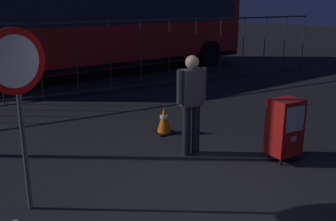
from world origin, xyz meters
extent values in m
plane|color=black|center=(0.00, 0.00, 0.00)|extent=(60.00, 60.00, 0.00)
cylinder|color=black|center=(1.86, 0.34, 0.06)|extent=(0.04, 0.04, 0.12)
cylinder|color=black|center=(2.19, 0.34, 0.06)|extent=(0.04, 0.04, 0.12)
cylinder|color=black|center=(1.86, 0.62, 0.06)|extent=(0.04, 0.04, 0.12)
cylinder|color=black|center=(2.19, 0.62, 0.06)|extent=(0.04, 0.04, 0.12)
cube|color=#9E1411|center=(2.02, 0.48, 0.57)|extent=(0.48, 0.40, 0.90)
cube|color=#B2B7BF|center=(2.02, 0.27, 0.75)|extent=(0.36, 0.01, 0.40)
cube|color=gray|center=(2.02, 0.27, 0.43)|extent=(0.10, 0.02, 0.08)
cylinder|color=#4C4F54|center=(-1.85, 0.89, 1.10)|extent=(0.06, 0.06, 2.20)
cylinder|color=red|center=(-1.85, 0.87, 1.85)|extent=(0.71, 0.31, 0.76)
cylinder|color=white|center=(-1.85, 0.86, 1.85)|extent=(0.56, 0.23, 0.60)
cylinder|color=black|center=(0.78, 1.43, 0.42)|extent=(0.14, 0.14, 0.85)
cylinder|color=black|center=(0.96, 1.43, 0.42)|extent=(0.14, 0.14, 0.85)
cube|color=#3F3F47|center=(0.87, 1.43, 1.15)|extent=(0.36, 0.20, 0.60)
sphere|color=tan|center=(0.87, 1.43, 1.56)|extent=(0.22, 0.22, 0.22)
cylinder|color=#3F3F47|center=(0.64, 1.43, 1.18)|extent=(0.09, 0.09, 0.55)
cylinder|color=#3F3F47|center=(1.10, 1.43, 1.18)|extent=(0.09, 0.09, 0.55)
cube|color=black|center=(1.01, 2.60, 0.01)|extent=(0.36, 0.36, 0.03)
cone|color=orange|center=(1.01, 2.60, 0.28)|extent=(0.28, 0.28, 0.50)
cylinder|color=white|center=(1.01, 2.60, 0.33)|extent=(0.17, 0.17, 0.06)
cube|color=#2D2D33|center=(0.00, 6.45, 1.95)|extent=(18.00, 0.04, 0.05)
cube|color=#2D2D33|center=(0.00, 6.45, 0.10)|extent=(18.00, 0.04, 0.05)
cylinder|color=#2D2D33|center=(-1.42, 6.45, 1.00)|extent=(0.03, 0.03, 2.00)
cylinder|color=#2D2D33|center=(-0.47, 6.45, 1.00)|extent=(0.03, 0.03, 2.00)
cylinder|color=#2D2D33|center=(0.47, 6.45, 1.00)|extent=(0.03, 0.03, 2.00)
cylinder|color=#2D2D33|center=(1.42, 6.45, 1.00)|extent=(0.03, 0.03, 2.00)
cylinder|color=#2D2D33|center=(2.37, 6.45, 1.00)|extent=(0.03, 0.03, 2.00)
cylinder|color=#2D2D33|center=(3.32, 6.45, 1.00)|extent=(0.03, 0.03, 2.00)
cylinder|color=#2D2D33|center=(4.26, 6.45, 1.00)|extent=(0.03, 0.03, 2.00)
cylinder|color=#2D2D33|center=(5.21, 6.45, 1.00)|extent=(0.03, 0.03, 2.00)
cylinder|color=#2D2D33|center=(6.16, 6.45, 1.00)|extent=(0.03, 0.03, 2.00)
cylinder|color=#2D2D33|center=(7.11, 6.45, 1.00)|extent=(0.03, 0.03, 2.00)
cylinder|color=#2D2D33|center=(8.05, 6.45, 1.00)|extent=(0.03, 0.03, 2.00)
cylinder|color=#2D2D33|center=(9.00, 6.45, 1.00)|extent=(0.03, 0.03, 2.00)
cube|color=red|center=(2.59, 9.45, 1.67)|extent=(10.74, 3.91, 2.65)
cube|color=#1E2838|center=(2.59, 9.45, 2.15)|extent=(10.12, 3.84, 0.80)
cube|color=black|center=(2.59, 9.45, 0.45)|extent=(10.54, 3.89, 0.16)
cylinder|color=black|center=(6.40, 8.72, 0.50)|extent=(1.03, 0.41, 1.00)
cylinder|color=black|center=(6.06, 11.19, 0.50)|extent=(1.03, 0.41, 1.00)
cylinder|color=black|center=(-0.88, 7.72, 0.50)|extent=(1.03, 0.41, 1.00)
camera|label=1|loc=(-2.49, -3.75, 2.51)|focal=41.74mm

